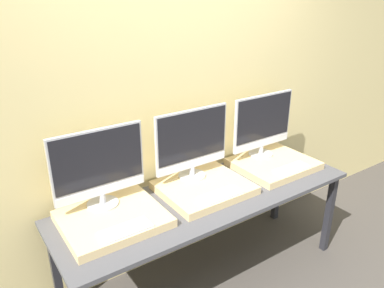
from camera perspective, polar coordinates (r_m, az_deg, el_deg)
wall_back at (r=2.72m, az=-2.50°, el=6.46°), size 8.00×0.04×2.60m
workbench at (r=2.66m, az=2.56°, el=-8.88°), size 2.16×0.69×0.73m
wooden_riser_left at (r=2.37m, az=-11.97°, el=-11.11°), size 0.60×0.52×0.05m
monitor_left at (r=2.35m, az=-13.98°, el=-3.29°), size 0.58×0.20×0.51m
keyboard_left at (r=2.21m, az=-10.07°, el=-12.69°), size 0.30×0.12×0.01m
wooden_riser_center at (r=2.66m, az=1.84°, el=-6.66°), size 0.60×0.52×0.05m
monitor_center at (r=2.64m, az=0.02°, el=0.31°), size 0.58×0.20×0.51m
keyboard_center at (r=2.51m, az=4.41°, el=-7.69°), size 0.30×0.12×0.01m
wooden_riser_right at (r=3.07m, az=12.29°, el=-2.96°), size 0.60×0.52×0.05m
monitor_right at (r=3.05m, az=10.76°, el=3.08°), size 0.58×0.20×0.51m
keyboard_right at (r=2.94m, az=14.97°, el=-3.63°), size 0.30×0.12×0.01m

